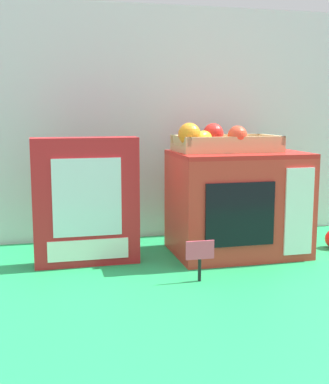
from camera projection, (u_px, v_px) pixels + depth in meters
name	position (u px, v px, depth m)	size (l,w,h in m)	color
ground_plane	(186.00, 259.00, 1.41)	(1.70, 1.70, 0.00)	#219E54
display_back_panel	(161.00, 124.00, 1.64)	(1.61, 0.03, 0.73)	silver
toy_microwave	(237.00, 203.00, 1.45)	(0.36, 0.26, 0.29)	red
food_groups_crate	(220.00, 142.00, 1.43)	(0.29, 0.17, 0.08)	tan
cookie_set_box	(86.00, 202.00, 1.34)	(0.28, 0.08, 0.34)	red
price_sign	(200.00, 254.00, 1.22)	(0.07, 0.01, 0.10)	black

